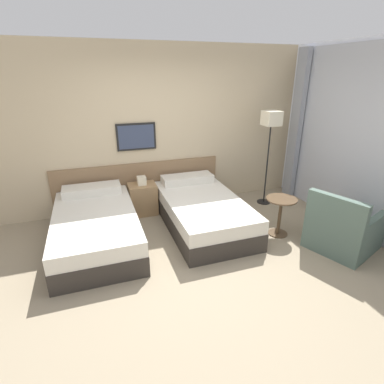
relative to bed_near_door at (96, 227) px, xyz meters
The scene contains 8 objects.
ground_plane 1.57m from the bed_near_door, 37.15° to the right, with size 16.00×16.00×0.00m, color gray.
wall_headboard 1.91m from the bed_near_door, 40.54° to the left, with size 10.00×0.10×2.70m.
bed_near_door is the anchor object (origin of this frame).
bed_near_window 1.58m from the bed_near_door, ahead, with size 1.10×1.98×0.59m.
nightstand 1.08m from the bed_near_door, 43.09° to the left, with size 0.45×0.38×0.66m.
floor_lamp 3.24m from the bed_near_door, ahead, with size 0.27×0.27×1.65m.
side_table 2.64m from the bed_near_door, 13.90° to the right, with size 0.44×0.44×0.57m.
armchair 3.38m from the bed_near_door, 21.42° to the right, with size 1.03×0.99×0.84m.
Camera 1 is at (-1.17, -2.99, 2.25)m, focal length 28.00 mm.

